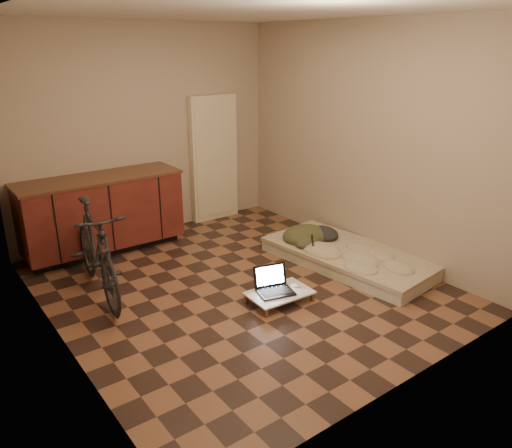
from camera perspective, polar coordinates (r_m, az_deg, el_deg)
room_shell at (r=4.71m, az=-2.19°, el=7.25°), size 3.50×4.00×2.60m
cabinets at (r=6.08m, az=-17.19°, el=1.16°), size 1.84×0.62×0.91m
appliance_panel at (r=6.90m, az=-4.84°, el=7.44°), size 0.70×0.10×1.70m
bicycle at (r=4.99m, az=-17.85°, el=-2.45°), size 0.65×1.63×1.02m
futon at (r=5.69m, az=10.57°, el=-3.70°), size 1.12×2.00×0.16m
clothing_pile at (r=5.88m, az=6.22°, el=-0.61°), size 0.63×0.55×0.23m
headphones at (r=5.61m, az=6.56°, el=-2.09°), size 0.31×0.31×0.15m
lap_desk at (r=4.81m, az=2.70°, el=-7.91°), size 0.62×0.42×0.10m
laptop at (r=4.80m, az=2.02°, el=-7.10°), size 0.40×0.37×0.23m
mouse at (r=4.90m, az=4.54°, el=-7.01°), size 0.09×0.11×0.03m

